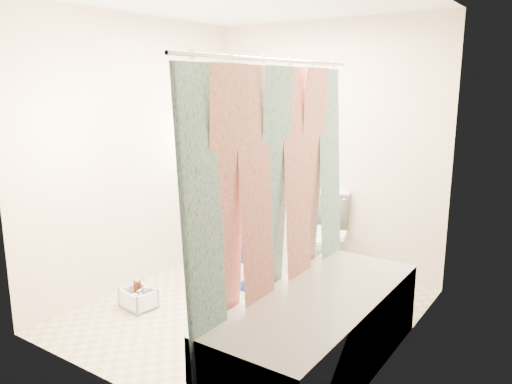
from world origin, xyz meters
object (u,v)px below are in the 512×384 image
Objects in this scene: bathtub at (318,329)px; plumber at (249,204)px; toilet at (320,237)px; cleaning_caddy at (139,300)px.

plumber is (-1.16, 0.87, 0.49)m from bathtub.
bathtub is at bearing 40.75° from plumber.
toilet is 0.55× the size of plumber.
plumber reaches higher than cleaning_caddy.
bathtub is 1.53m from plumber.
plumber is at bearing 71.28° from cleaning_caddy.
toilet is at bearing 117.08° from bathtub.
plumber is 5.14× the size of cleaning_caddy.
bathtub is 2.11× the size of toilet.
bathtub reaches higher than cleaning_caddy.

